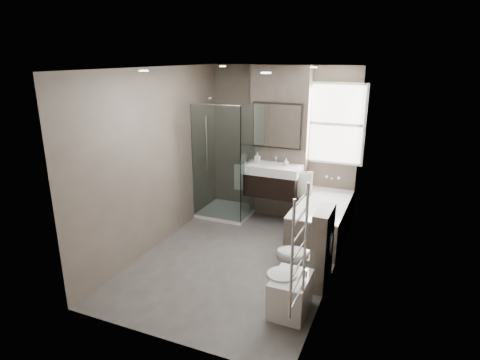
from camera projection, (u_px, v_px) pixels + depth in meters
The scene contains 15 objects.
room at pixel (239, 169), 5.33m from camera, with size 2.70×3.90×2.70m.
vanity_pier at pixel (280, 143), 6.89m from camera, with size 1.00×0.25×2.60m, color #5E544A.
vanity at pixel (272, 180), 6.75m from camera, with size 0.95×0.47×0.66m.
mirror_cabinet at pixel (277, 126), 6.65m from camera, with size 0.86×0.08×0.76m.
towel_left at pixel (241, 178), 6.95m from camera, with size 0.24×0.06×0.44m, color silver.
towel_right at pixel (305, 185), 6.53m from camera, with size 0.24×0.06×0.44m, color silver.
shower_enclosure at pixel (230, 190), 7.04m from camera, with size 0.90×0.90×2.00m.
bathtub at pixel (321, 218), 6.25m from camera, with size 0.75×1.60×0.57m.
window at pixel (335, 124), 6.53m from camera, with size 0.98×0.06×1.33m.
toilet at pixel (301, 257), 4.99m from camera, with size 0.38×0.67×0.68m, color white.
cistern_box at pixel (322, 247), 4.90m from camera, with size 0.19×0.55×1.00m.
bidet at pixel (290, 293), 4.44m from camera, with size 0.47×0.54×0.56m.
towel_radiator at pixel (299, 250), 3.51m from camera, with size 0.03×0.49×1.10m.
soap_bottle_a at pixel (257, 158), 6.78m from camera, with size 0.08×0.08×0.18m, color white.
soap_bottle_b at pixel (286, 162), 6.63m from camera, with size 0.09×0.09×0.12m, color white.
Camera 1 is at (2.01, -4.72, 2.75)m, focal length 30.00 mm.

